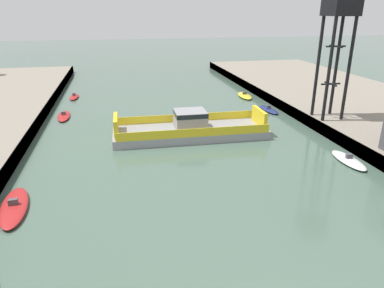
# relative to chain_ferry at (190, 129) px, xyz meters

# --- Properties ---
(chain_ferry) EXTENTS (20.61, 7.24, 3.59)m
(chain_ferry) POSITION_rel_chain_ferry_xyz_m (0.00, 0.00, 0.00)
(chain_ferry) COLOR #939399
(chain_ferry) RESTS_ON ground
(moored_boat_near_left) EXTENTS (2.26, 5.89, 1.00)m
(moored_boat_near_left) POSITION_rel_chain_ferry_xyz_m (15.51, 9.80, -0.83)
(moored_boat_near_left) COLOR navy
(moored_boat_near_left) RESTS_ON ground
(moored_boat_mid_left) EXTENTS (3.03, 7.53, 1.01)m
(moored_boat_mid_left) POSITION_rel_chain_ferry_xyz_m (-18.66, -15.33, -0.82)
(moored_boat_mid_left) COLOR red
(moored_boat_mid_left) RESTS_ON ground
(moored_boat_far_left) EXTENTS (2.62, 6.34, 1.07)m
(moored_boat_far_left) POSITION_rel_chain_ferry_xyz_m (15.05, 20.26, -0.79)
(moored_boat_far_left) COLOR yellow
(moored_boat_far_left) RESTS_ON ground
(moored_boat_far_right) EXTENTS (2.10, 5.93, 1.03)m
(moored_boat_far_right) POSITION_rel_chain_ferry_xyz_m (15.69, -12.26, -0.81)
(moored_boat_far_right) COLOR white
(moored_boat_far_right) RESTS_ON ground
(moored_boat_upstream_a) EXTENTS (1.77, 5.16, 0.98)m
(moored_boat_upstream_a) POSITION_rel_chain_ferry_xyz_m (-17.54, 26.27, -0.84)
(moored_boat_upstream_a) COLOR red
(moored_boat_upstream_a) RESTS_ON ground
(moored_boat_upstream_b) EXTENTS (2.13, 6.39, 0.95)m
(moored_boat_upstream_b) POSITION_rel_chain_ferry_xyz_m (-17.89, 12.97, -0.85)
(moored_boat_upstream_b) COLOR red
(moored_boat_upstream_b) RESTS_ON ground
(crane_tower) EXTENTS (3.76, 3.76, 16.61)m
(crane_tower) POSITION_rel_chain_ferry_xyz_m (19.94, -0.34, 13.92)
(crane_tower) COLOR black
(crane_tower) RESTS_ON quay_right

